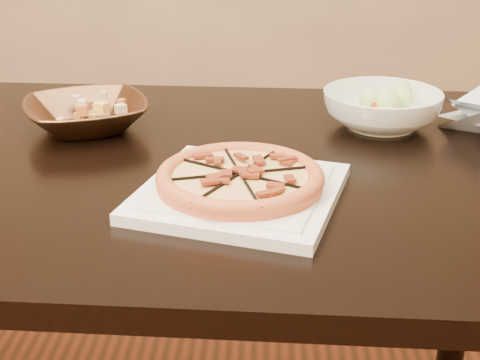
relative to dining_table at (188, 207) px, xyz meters
The scene contains 8 objects.
dining_table is the anchor object (origin of this frame).
plate 0.22m from the dining_table, 58.38° to the right, with size 0.35×0.35×0.02m.
pizza 0.24m from the dining_table, 58.38° to the right, with size 0.25×0.25×0.03m.
bronze_bowl 0.28m from the dining_table, 146.06° to the left, with size 0.24×0.24×0.06m, color brown.
mixed_dish 0.31m from the dining_table, 146.35° to the left, with size 0.09×0.12×0.03m.
salad_bowl 0.43m from the dining_table, 26.26° to the left, with size 0.23×0.23×0.07m, color white.
salad 0.45m from the dining_table, 26.39° to the left, with size 0.10×0.11×0.04m.
cling_film 0.59m from the dining_table, 16.17° to the left, with size 0.17×0.14×0.05m, color silver, non-canonical shape.
Camera 1 is at (0.26, -1.15, 1.18)m, focal length 50.00 mm.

